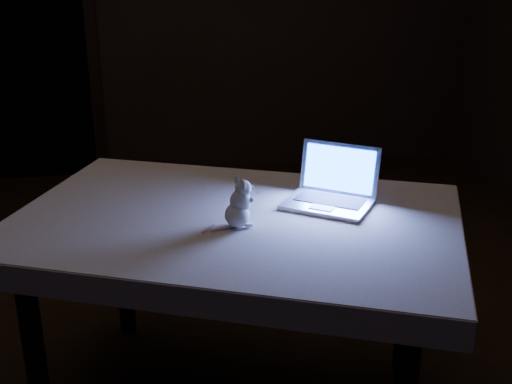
{
  "coord_description": "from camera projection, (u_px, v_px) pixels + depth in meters",
  "views": [
    {
      "loc": [
        -0.22,
        -2.35,
        1.61
      ],
      "look_at": [
        0.12,
        -0.31,
        0.83
      ],
      "focal_mm": 45.0,
      "sensor_mm": 36.0,
      "label": 1
    }
  ],
  "objects": [
    {
      "name": "table",
      "position": [
        236.0,
        314.0,
        2.33
      ],
      "size": [
        1.66,
        1.39,
        0.76
      ],
      "primitive_type": null,
      "rotation": [
        0.0,
        0.0,
        -0.4
      ],
      "color": "black",
      "rests_on": "floor"
    },
    {
      "name": "floor",
      "position": [
        216.0,
        349.0,
        2.77
      ],
      "size": [
        5.0,
        5.0,
        0.0
      ],
      "primitive_type": "plane",
      "color": "black",
      "rests_on": "ground"
    },
    {
      "name": "laptop",
      "position": [
        328.0,
        180.0,
        2.24
      ],
      "size": [
        0.39,
        0.38,
        0.2
      ],
      "primitive_type": null,
      "rotation": [
        0.0,
        0.0,
        -0.61
      ],
      "color": "#B1B0B5",
      "rests_on": "tablecloth"
    },
    {
      "name": "doorway",
      "position": [
        20.0,
        34.0,
        4.54
      ],
      "size": [
        1.06,
        0.36,
        2.13
      ],
      "primitive_type": null,
      "color": "black",
      "rests_on": "back_wall"
    },
    {
      "name": "tablecloth",
      "position": [
        265.0,
        229.0,
        2.2
      ],
      "size": [
        1.81,
        1.67,
        0.09
      ],
      "primitive_type": null,
      "rotation": [
        0.0,
        0.0,
        -0.6
      ],
      "color": "beige",
      "rests_on": "table"
    },
    {
      "name": "plush_mouse",
      "position": [
        237.0,
        203.0,
        2.08
      ],
      "size": [
        0.17,
        0.17,
        0.17
      ],
      "primitive_type": null,
      "rotation": [
        0.0,
        0.0,
        -0.54
      ],
      "color": "silver",
      "rests_on": "tablecloth"
    }
  ]
}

